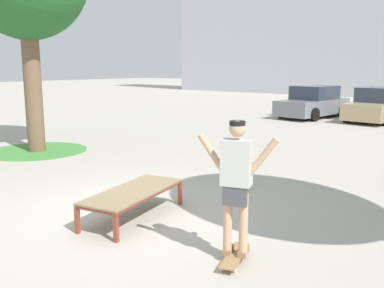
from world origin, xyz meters
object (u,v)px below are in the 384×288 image
at_px(skateboard, 235,256).
at_px(car_tan, 379,106).
at_px(skater, 236,179).
at_px(skate_box, 133,193).
at_px(car_grey, 313,103).

distance_m(skateboard, car_tan, 15.90).
bearing_deg(car_tan, skater, -80.19).
relative_size(skate_box, car_tan, 0.47).
height_order(skate_box, car_grey, car_grey).
bearing_deg(car_tan, skateboard, -80.19).
height_order(skate_box, skater, skater).
bearing_deg(car_tan, car_grey, -170.93).
bearing_deg(skater, skate_box, 172.43).
bearing_deg(car_grey, skater, -69.85).
xyz_separation_m(skater, car_grey, (-5.58, 15.20, -0.38)).
bearing_deg(skate_box, car_grey, 102.95).
distance_m(skate_box, car_grey, 15.30).
bearing_deg(skate_box, skater, -7.57).
xyz_separation_m(skate_box, car_grey, (-3.43, 14.91, 0.28)).
xyz_separation_m(skater, car_tan, (-2.71, 15.65, -0.38)).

